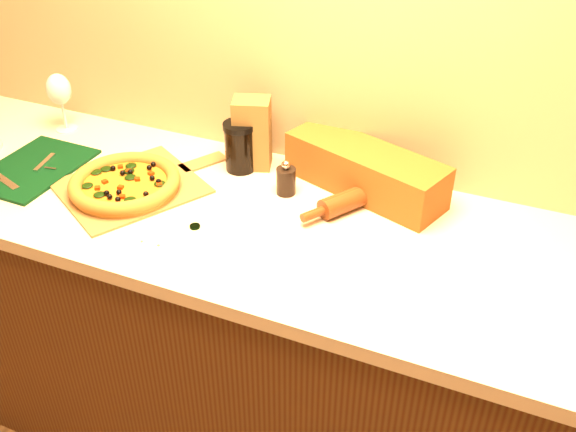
# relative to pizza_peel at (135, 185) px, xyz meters

# --- Properties ---
(cabinet) EXTENTS (2.80, 0.65, 0.86)m
(cabinet) POSITION_rel_pizza_peel_xyz_m (0.50, 0.00, -0.47)
(cabinet) COLOR #44200E
(cabinet) RESTS_ON ground
(countertop) EXTENTS (2.84, 0.68, 0.04)m
(countertop) POSITION_rel_pizza_peel_xyz_m (0.50, 0.00, -0.02)
(countertop) COLOR beige
(countertop) RESTS_ON cabinet
(pizza_peel) EXTENTS (0.46, 0.51, 0.01)m
(pizza_peel) POSITION_rel_pizza_peel_xyz_m (0.00, 0.00, 0.00)
(pizza_peel) COLOR brown
(pizza_peel) RESTS_ON countertop
(pizza) EXTENTS (0.30, 0.30, 0.04)m
(pizza) POSITION_rel_pizza_peel_xyz_m (-0.01, -0.03, 0.02)
(pizza) COLOR #A8682A
(pizza) RESTS_ON pizza_peel
(cutting_board) EXTENTS (0.26, 0.33, 0.02)m
(cutting_board) POSITION_rel_pizza_peel_xyz_m (-0.33, -0.04, 0.00)
(cutting_board) COLOR black
(cutting_board) RESTS_ON countertop
(bottle_cap) EXTENTS (0.03, 0.03, 0.01)m
(bottle_cap) POSITION_rel_pizza_peel_xyz_m (0.25, -0.11, -0.00)
(bottle_cap) COLOR black
(bottle_cap) RESTS_ON countertop
(pepper_grinder) EXTENTS (0.05, 0.05, 0.10)m
(pepper_grinder) POSITION_rel_pizza_peel_xyz_m (0.40, 0.14, 0.04)
(pepper_grinder) COLOR black
(pepper_grinder) RESTS_ON countertop
(rolling_pin) EXTENTS (0.24, 0.36, 0.06)m
(rolling_pin) POSITION_rel_pizza_peel_xyz_m (0.61, 0.17, 0.02)
(rolling_pin) COLOR #56260E
(rolling_pin) RESTS_ON countertop
(bread_bag) EXTENTS (0.48, 0.29, 0.13)m
(bread_bag) POSITION_rel_pizza_peel_xyz_m (0.59, 0.23, 0.06)
(bread_bag) COLOR brown
(bread_bag) RESTS_ON countertop
(wine_glass) EXTENTS (0.08, 0.08, 0.19)m
(wine_glass) POSITION_rel_pizza_peel_xyz_m (-0.40, 0.21, 0.13)
(wine_glass) COLOR silver
(wine_glass) RESTS_ON countertop
(paper_bag) EXTENTS (0.13, 0.11, 0.21)m
(paper_bag) POSITION_rel_pizza_peel_xyz_m (0.25, 0.24, 0.10)
(paper_bag) COLOR brown
(paper_bag) RESTS_ON countertop
(dark_jar) EXTENTS (0.09, 0.09, 0.15)m
(dark_jar) POSITION_rel_pizza_peel_xyz_m (0.23, 0.20, 0.07)
(dark_jar) COLOR black
(dark_jar) RESTS_ON countertop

